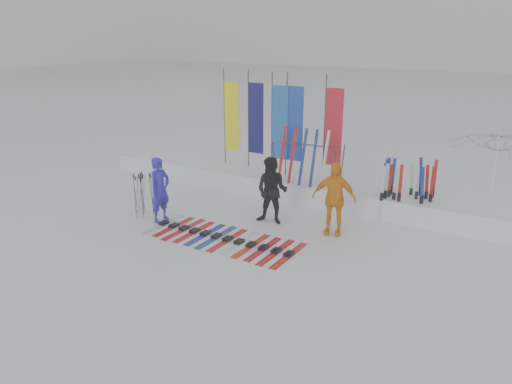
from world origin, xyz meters
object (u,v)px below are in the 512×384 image
Objects in this scene: person_blue at (160,190)px; person_black at (272,191)px; person_yellow at (334,198)px; ski_row at (222,238)px; tent_canopy at (493,175)px; ski_rack at (308,158)px.

person_blue is 0.98× the size of person_black.
person_blue is 0.94× the size of person_yellow.
person_black is 0.46× the size of ski_row.
person_yellow is 4.75m from tent_canopy.
person_black is 1.92m from ski_row.
ski_rack is at bearing 118.16° from person_yellow.
tent_canopy is at bearing 17.38° from ski_rack.
person_blue is 3.02m from person_black.
tent_canopy is at bearing 26.86° from person_black.
person_blue is 4.45m from ski_rack.
tent_canopy reaches higher than person_yellow.
person_yellow reaches higher than ski_rack.
ski_row is (2.15, -0.20, -0.86)m from person_blue.
person_yellow is 0.48× the size of ski_row.
ski_row is 3.97m from ski_rack.
tent_canopy reaches higher than person_blue.
tent_canopy is (3.26, 3.45, 0.26)m from person_yellow.
person_black is at bearing 72.42° from ski_row.
person_yellow is at bearing -4.31° from person_black.
ski_row is at bearing -116.62° from person_black.
ski_rack is (0.06, 2.06, 0.47)m from person_black.
person_yellow is at bearing -49.23° from ski_rack.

